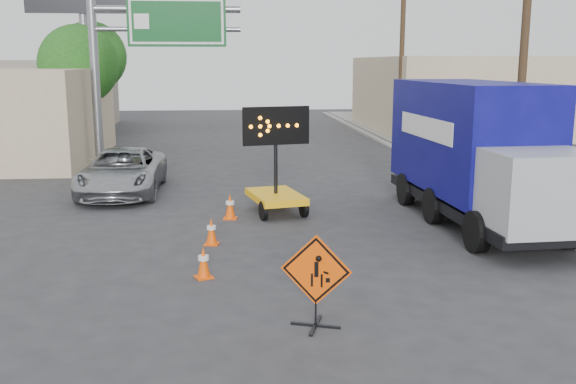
{
  "coord_description": "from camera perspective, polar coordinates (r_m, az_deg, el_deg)",
  "views": [
    {
      "loc": [
        -1.15,
        -9.4,
        4.26
      ],
      "look_at": [
        0.02,
        2.87,
        1.77
      ],
      "focal_mm": 40.0,
      "sensor_mm": 36.0,
      "label": 1
    }
  ],
  "objects": [
    {
      "name": "utility_pole_near",
      "position": [
        21.45,
        20.24,
        11.87
      ],
      "size": [
        1.8,
        0.26,
        9.0
      ],
      "color": "#3F2E1B",
      "rests_on": "ground"
    },
    {
      "name": "cone_a",
      "position": [
        13.06,
        -7.52,
        -6.19
      ],
      "size": [
        0.43,
        0.43,
        0.66
      ],
      "rotation": [
        0.0,
        0.0,
        0.36
      ],
      "color": "#FF5005",
      "rests_on": "ground"
    },
    {
      "name": "construction_sign",
      "position": [
        10.49,
        2.5,
        -7.7
      ],
      "size": [
        1.12,
        0.81,
        1.56
      ],
      "rotation": [
        0.0,
        0.0,
        -0.33
      ],
      "color": "black",
      "rests_on": "ground"
    },
    {
      "name": "highway_gantry",
      "position": [
        27.56,
        -12.62,
        12.84
      ],
      "size": [
        6.18,
        0.38,
        6.9
      ],
      "color": "slate",
      "rests_on": "ground"
    },
    {
      "name": "storefront_left_far",
      "position": [
        45.6,
        -23.38,
        7.91
      ],
      "size": [
        12.0,
        10.0,
        4.4
      ],
      "primitive_type": "cube",
      "color": "gray",
      "rests_on": "ground"
    },
    {
      "name": "box_truck",
      "position": [
        17.84,
        16.4,
        2.72
      ],
      "size": [
        2.8,
        8.0,
        3.76
      ],
      "rotation": [
        0.0,
        0.0,
        0.04
      ],
      "color": "black",
      "rests_on": "ground"
    },
    {
      "name": "sidewalk_right",
      "position": [
        26.95,
        17.9,
        1.94
      ],
      "size": [
        4.0,
        60.0,
        0.15
      ],
      "primitive_type": "cube",
      "color": "gray",
      "rests_on": "ground"
    },
    {
      "name": "curb_right",
      "position": [
        26.13,
        13.26,
        1.87
      ],
      "size": [
        0.4,
        60.0,
        0.12
      ],
      "primitive_type": "cube",
      "color": "gray",
      "rests_on": "ground"
    },
    {
      "name": "tree_left_near",
      "position": [
        32.13,
        -18.1,
        10.7
      ],
      "size": [
        3.71,
        3.71,
        6.03
      ],
      "color": "#3F2E1B",
      "rests_on": "ground"
    },
    {
      "name": "arrow_board",
      "position": [
        18.4,
        -1.09,
        0.21
      ],
      "size": [
        1.91,
        2.38,
        3.06
      ],
      "rotation": [
        0.0,
        0.0,
        0.22
      ],
      "color": "#FFB40E",
      "rests_on": "ground"
    },
    {
      "name": "utility_pole_far",
      "position": [
        34.63,
        10.08,
        11.96
      ],
      "size": [
        1.8,
        0.26,
        9.0
      ],
      "color": "#3F2E1B",
      "rests_on": "ground"
    },
    {
      "name": "building_right_far",
      "position": [
        41.91,
        14.43,
        8.39
      ],
      "size": [
        10.0,
        14.0,
        4.6
      ],
      "primitive_type": "cube",
      "color": "beige",
      "rests_on": "ground"
    },
    {
      "name": "cone_c",
      "position": [
        17.84,
        -5.17,
        -1.26
      ],
      "size": [
        0.41,
        0.41,
        0.72
      ],
      "rotation": [
        0.0,
        0.0,
        -0.14
      ],
      "color": "#FF5005",
      "rests_on": "ground"
    },
    {
      "name": "pickup_truck",
      "position": [
        21.82,
        -14.5,
        1.77
      ],
      "size": [
        2.52,
        5.34,
        1.47
      ],
      "primitive_type": "imported",
      "rotation": [
        0.0,
        0.0,
        -0.01
      ],
      "color": "#A0A3A7",
      "rests_on": "ground"
    },
    {
      "name": "tree_left_far",
      "position": [
        40.17,
        -17.08,
        11.42
      ],
      "size": [
        4.1,
        4.1,
        6.66
      ],
      "color": "#3F2E1B",
      "rests_on": "ground"
    },
    {
      "name": "ground",
      "position": [
        10.38,
        1.43,
        -12.81
      ],
      "size": [
        100.0,
        100.0,
        0.0
      ],
      "primitive_type": "plane",
      "color": "#2D2D30",
      "rests_on": "ground"
    },
    {
      "name": "billboard",
      "position": [
        36.13,
        -17.63,
        15.83
      ],
      "size": [
        6.1,
        0.54,
        9.85
      ],
      "color": "slate",
      "rests_on": "ground"
    },
    {
      "name": "cone_b",
      "position": [
        15.38,
        -6.82,
        -3.47
      ],
      "size": [
        0.4,
        0.4,
        0.66
      ],
      "rotation": [
        0.0,
        0.0,
        -0.21
      ],
      "color": "#FF5005",
      "rests_on": "ground"
    }
  ]
}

